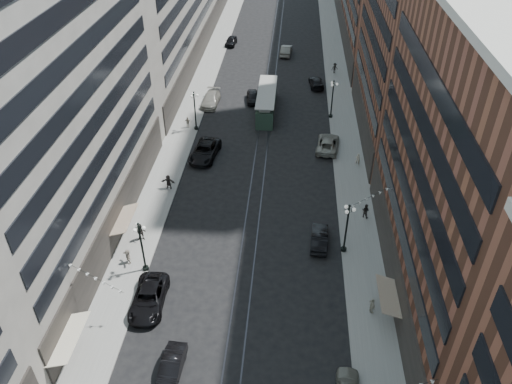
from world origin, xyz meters
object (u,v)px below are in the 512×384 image
(car_14, at_px, (286,50))
(pedestrian_9, at_px, (335,68))
(pedestrian_5, at_px, (168,182))
(car_2, at_px, (149,298))
(pedestrian_4, at_px, (372,306))
(pedestrian_2, at_px, (141,232))
(lamppost_sw_far, at_px, (142,245))
(car_9, at_px, (231,41))
(pedestrian_extra_1, at_px, (128,256))
(car_10, at_px, (319,238))
(car_13, at_px, (253,97))
(car_8, at_px, (211,99))
(car_12, at_px, (316,82))
(pedestrian_7, at_px, (365,211))
(lamppost_sw_mid, at_px, (195,109))
(car_7, at_px, (205,151))
(car_11, at_px, (328,144))
(pedestrian_8, at_px, (358,159))
(pedestrian_6, at_px, (188,122))
(lamppost_se_mid, at_px, (332,98))
(car_5, at_px, (171,367))
(streetcar, at_px, (267,102))
(lamppost_se_far, at_px, (347,227))

(car_14, bearing_deg, pedestrian_9, 139.72)
(pedestrian_5, bearing_deg, car_2, -75.40)
(pedestrian_4, bearing_deg, pedestrian_2, 50.71)
(lamppost_sw_far, height_order, car_9, lamppost_sw_far)
(pedestrian_extra_1, bearing_deg, car_10, 66.39)
(car_2, bearing_deg, pedestrian_extra_1, 121.74)
(car_2, relative_size, car_13, 1.34)
(car_8, bearing_deg, car_12, 28.06)
(pedestrian_7, height_order, pedestrian_extra_1, pedestrian_7)
(pedestrian_7, bearing_deg, lamppost_sw_mid, -9.04)
(car_7, bearing_deg, car_11, 19.07)
(car_12, bearing_deg, car_14, -75.58)
(car_2, distance_m, pedestrian_2, 8.57)
(pedestrian_7, distance_m, pedestrian_8, 10.11)
(car_7, height_order, pedestrian_8, pedestrian_8)
(pedestrian_5, bearing_deg, car_12, 67.50)
(car_14, height_order, pedestrian_6, pedestrian_6)
(lamppost_sw_far, height_order, pedestrian_7, lamppost_sw_far)
(lamppost_se_mid, distance_m, car_2, 39.93)
(lamppost_se_mid, height_order, car_12, lamppost_se_mid)
(car_8, height_order, car_14, car_14)
(car_8, bearing_deg, car_2, -87.03)
(car_12, bearing_deg, car_8, 19.72)
(car_13, distance_m, pedestrian_8, 22.08)
(car_2, xyz_separation_m, pedestrian_9, (18.36, 52.18, 0.20))
(car_12, bearing_deg, lamppost_sw_mid, 37.12)
(lamppost_se_mid, distance_m, car_12, 11.05)
(car_12, bearing_deg, lamppost_sw_far, 62.54)
(car_5, xyz_separation_m, car_10, (11.34, 15.44, 0.04))
(car_13, bearing_deg, pedestrian_extra_1, -110.84)
(car_12, bearing_deg, pedestrian_7, 91.28)
(pedestrian_9, bearing_deg, pedestrian_5, -143.94)
(pedestrian_2, distance_m, car_11, 27.06)
(car_11, bearing_deg, pedestrian_8, 139.72)
(car_13, bearing_deg, car_7, -112.90)
(pedestrian_6, height_order, pedestrian_9, pedestrian_9)
(pedestrian_8, bearing_deg, pedestrian_7, 93.51)
(car_7, bearing_deg, pedestrian_7, -22.58)
(streetcar, relative_size, pedestrian_extra_1, 7.64)
(pedestrian_8, bearing_deg, lamppost_sw_far, 46.90)
(lamppost_se_far, relative_size, pedestrian_8, 3.42)
(car_10, height_order, pedestrian_6, pedestrian_6)
(car_13, bearing_deg, lamppost_sw_far, -107.82)
(lamppost_sw_mid, height_order, pedestrian_8, lamppost_sw_mid)
(lamppost_se_mid, height_order, car_2, lamppost_se_mid)
(pedestrian_4, height_order, pedestrian_7, pedestrian_7)
(car_7, bearing_deg, lamppost_sw_mid, 116.07)
(pedestrian_5, distance_m, pedestrian_9, 40.66)
(car_2, xyz_separation_m, pedestrian_5, (-2.06, 17.02, 0.20))
(car_5, xyz_separation_m, pedestrian_9, (15.03, 58.65, 0.30))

